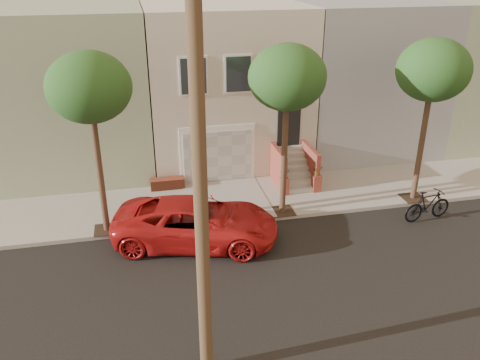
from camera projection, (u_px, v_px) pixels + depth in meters
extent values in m
plane|color=black|center=(287.00, 277.00, 15.33)|extent=(90.00, 90.00, 0.00)
cube|color=#9A978C|center=(248.00, 199.00, 20.05)|extent=(40.00, 3.70, 0.15)
cube|color=#BFB4A3|center=(221.00, 79.00, 23.77)|extent=(7.00, 8.00, 7.00)
cube|color=gray|center=(73.00, 86.00, 22.46)|extent=(6.50, 8.00, 7.00)
cube|color=gray|center=(353.00, 72.00, 25.08)|extent=(6.50, 8.00, 7.00)
cube|color=gray|center=(467.00, 67.00, 26.34)|extent=(6.50, 8.00, 7.00)
cube|color=white|center=(218.00, 154.00, 20.99)|extent=(3.20, 0.12, 2.50)
cube|color=#B6B6B2|center=(218.00, 156.00, 20.98)|extent=(2.90, 0.06, 2.20)
cube|color=#9A978C|center=(226.00, 199.00, 19.84)|extent=(3.20, 3.70, 0.02)
cube|color=brown|center=(167.00, 183.00, 20.71)|extent=(1.40, 0.45, 0.44)
cube|color=black|center=(289.00, 123.00, 21.07)|extent=(1.00, 0.06, 2.00)
cube|color=#3F4751|center=(193.00, 76.00, 19.38)|extent=(1.00, 0.06, 1.40)
cube|color=white|center=(193.00, 76.00, 19.40)|extent=(1.15, 0.05, 1.55)
cube|color=#3F4751|center=(238.00, 74.00, 19.73)|extent=(1.00, 0.06, 1.40)
cube|color=white|center=(238.00, 74.00, 19.75)|extent=(1.15, 0.05, 1.55)
cube|color=#3F4751|center=(282.00, 72.00, 20.08)|extent=(1.00, 0.06, 1.40)
cube|color=white|center=(282.00, 72.00, 20.10)|extent=(1.15, 0.05, 1.55)
cube|color=#9A978C|center=(300.00, 190.00, 20.43)|extent=(1.20, 0.28, 0.20)
cube|color=#9A978C|center=(298.00, 183.00, 20.60)|extent=(1.20, 0.28, 0.20)
cube|color=#9A978C|center=(296.00, 175.00, 20.76)|extent=(1.20, 0.28, 0.20)
cube|color=#9A978C|center=(294.00, 169.00, 20.93)|extent=(1.20, 0.28, 0.20)
cube|color=#9A978C|center=(292.00, 162.00, 21.09)|extent=(1.20, 0.28, 0.20)
cube|color=#9A978C|center=(290.00, 155.00, 21.26)|extent=(1.20, 0.28, 0.20)
cube|color=#9A978C|center=(289.00, 148.00, 21.43)|extent=(1.20, 0.28, 0.20)
cube|color=brown|center=(278.00, 168.00, 20.75)|extent=(0.18, 1.96, 1.60)
cube|color=brown|center=(310.00, 165.00, 21.02)|extent=(0.18, 1.96, 1.60)
cube|color=brown|center=(284.00, 186.00, 20.16)|extent=(0.35, 0.35, 0.70)
imported|color=#1F4B1A|center=(284.00, 173.00, 19.92)|extent=(0.40, 0.35, 0.45)
cube|color=brown|center=(316.00, 183.00, 20.43)|extent=(0.35, 0.35, 0.70)
imported|color=#1F4B1A|center=(317.00, 170.00, 20.19)|extent=(0.41, 0.35, 0.45)
cube|color=#2D2116|center=(107.00, 229.00, 17.67)|extent=(0.90, 0.90, 0.02)
cylinder|color=#39271A|center=(100.00, 176.00, 16.80)|extent=(0.22, 0.22, 4.20)
ellipsoid|color=#1F4B1A|center=(89.00, 87.00, 15.53)|extent=(2.70, 2.57, 2.29)
cube|color=#2D2116|center=(282.00, 211.00, 18.92)|extent=(0.90, 0.90, 0.02)
cylinder|color=#39271A|center=(284.00, 160.00, 18.05)|extent=(0.22, 0.22, 4.20)
ellipsoid|color=#1F4B1A|center=(287.00, 77.00, 16.79)|extent=(2.70, 2.57, 2.29)
cube|color=#2D2116|center=(413.00, 198.00, 19.98)|extent=(0.90, 0.90, 0.02)
cylinder|color=#39271A|center=(421.00, 149.00, 19.12)|extent=(0.22, 0.22, 4.20)
ellipsoid|color=#1F4B1A|center=(433.00, 70.00, 17.85)|extent=(2.70, 2.57, 2.29)
cylinder|color=#44311F|center=(200.00, 181.00, 9.83)|extent=(0.30, 0.30, 10.00)
imported|color=#B51717|center=(196.00, 222.00, 16.89)|extent=(6.04, 3.87, 1.55)
imported|color=black|center=(428.00, 205.00, 18.40)|extent=(2.05, 0.84, 1.20)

